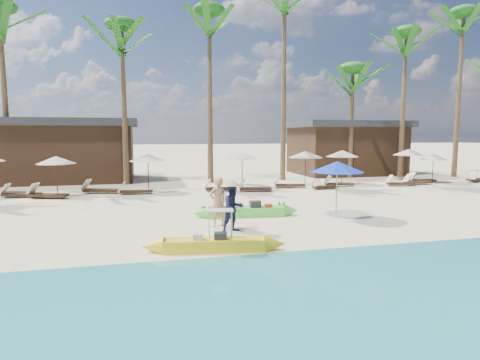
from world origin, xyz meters
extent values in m
plane|color=#FAEBB9|center=(0.00, 0.00, 0.00)|extent=(240.00, 240.00, 0.00)
cube|color=tan|center=(0.00, -5.00, 0.00)|extent=(240.00, 4.50, 0.01)
cube|color=#56E044|center=(1.64, 2.50, 0.18)|extent=(3.05, 0.90, 0.36)
cube|color=white|center=(1.64, 2.50, 0.20)|extent=(2.62, 0.69, 0.16)
cube|color=#262628|center=(2.02, 2.46, 0.45)|extent=(0.46, 0.37, 0.33)
cube|color=silver|center=(1.26, 2.58, 0.41)|extent=(0.36, 0.31, 0.27)
cube|color=red|center=(2.53, 2.36, 0.38)|extent=(0.31, 0.26, 0.21)
cylinder|color=red|center=(0.70, 2.63, 0.32)|extent=(0.21, 0.21, 0.09)
cylinder|color=#262628|center=(0.45, 2.56, 0.32)|extent=(0.19, 0.19, 0.08)
sphere|color=tan|center=(0.17, 2.63, 0.37)|extent=(0.17, 0.17, 0.17)
cylinder|color=yellow|center=(3.02, 2.44, 0.37)|extent=(0.13, 0.13, 0.17)
cylinder|color=yellow|center=(3.21, 2.43, 0.37)|extent=(0.13, 0.13, 0.17)
cube|color=yellow|center=(-0.42, -1.91, 0.17)|extent=(2.88, 1.03, 0.34)
cube|color=white|center=(-0.42, -1.91, 0.19)|extent=(2.47, 0.81, 0.15)
cube|color=#262628|center=(-0.25, -1.94, 0.40)|extent=(0.40, 0.34, 0.27)
cube|color=silver|center=(-0.86, -1.84, 0.38)|extent=(0.32, 0.29, 0.23)
cube|color=beige|center=(-0.25, -1.94, 1.16)|extent=(0.78, 0.60, 0.03)
imported|color=tan|center=(0.22, 0.96, 0.88)|extent=(0.74, 0.59, 1.77)
imported|color=#15183B|center=(0.60, 0.14, 0.81)|extent=(0.96, 0.85, 1.62)
cylinder|color=#99999E|center=(5.01, 1.42, 1.08)|extent=(0.05, 0.05, 2.15)
cone|color=#1336B5|center=(5.01, 1.42, 2.01)|extent=(2.06, 2.06, 0.42)
cube|color=#321E14|center=(-8.43, 9.92, 0.16)|extent=(1.86, 0.79, 0.13)
cube|color=beige|center=(-9.22, 10.02, 0.48)|extent=(0.47, 0.63, 0.53)
cylinder|color=#321E14|center=(-6.76, 10.20, 1.02)|extent=(0.05, 0.05, 2.04)
cone|color=beige|center=(-6.76, 10.20, 1.90)|extent=(2.04, 2.04, 0.41)
cube|color=#321E14|center=(-6.99, 9.23, 0.17)|extent=(2.00, 1.21, 0.13)
cube|color=beige|center=(-7.78, 9.51, 0.50)|extent=(0.61, 0.72, 0.55)
cube|color=#321E14|center=(-4.58, 10.50, 0.17)|extent=(2.00, 1.14, 0.13)
cube|color=beige|center=(-5.38, 10.74, 0.50)|extent=(0.59, 0.71, 0.56)
cylinder|color=#321E14|center=(-2.01, 10.38, 1.06)|extent=(0.05, 0.05, 2.11)
cone|color=beige|center=(-2.01, 10.38, 1.97)|extent=(2.11, 2.11, 0.42)
cube|color=#321E14|center=(-2.68, 9.70, 0.15)|extent=(1.75, 0.63, 0.12)
cube|color=beige|center=(-3.44, 9.73, 0.46)|extent=(0.41, 0.57, 0.50)
cylinder|color=#321E14|center=(3.64, 11.13, 1.06)|extent=(0.05, 0.05, 2.12)
cone|color=beige|center=(3.64, 11.13, 1.97)|extent=(2.12, 2.12, 0.42)
cube|color=#321E14|center=(2.03, 9.71, 0.15)|extent=(1.79, 0.69, 0.12)
cube|color=beige|center=(1.26, 9.77, 0.46)|extent=(0.43, 0.59, 0.51)
cube|color=#321E14|center=(3.92, 9.13, 0.16)|extent=(1.88, 0.91, 0.13)
cube|color=beige|center=(3.14, 9.28, 0.48)|extent=(0.51, 0.65, 0.53)
cylinder|color=#321E14|center=(7.63, 10.73, 1.08)|extent=(0.05, 0.05, 2.15)
cone|color=beige|center=(7.63, 10.73, 2.00)|extent=(2.15, 2.15, 0.43)
cube|color=#321E14|center=(6.43, 10.18, 0.16)|extent=(1.89, 1.05, 0.13)
cube|color=beige|center=(5.67, 10.40, 0.48)|extent=(0.55, 0.67, 0.52)
cube|color=#321E14|center=(8.27, 9.17, 0.14)|extent=(1.60, 0.69, 0.11)
cube|color=beige|center=(7.59, 9.09, 0.41)|extent=(0.41, 0.54, 0.45)
cylinder|color=#321E14|center=(10.46, 11.31, 1.07)|extent=(0.05, 0.05, 2.15)
cone|color=beige|center=(10.46, 11.31, 2.00)|extent=(2.15, 2.15, 0.43)
cube|color=#321E14|center=(9.69, 10.10, 0.15)|extent=(1.77, 0.85, 0.12)
cube|color=beige|center=(8.95, 10.23, 0.45)|extent=(0.47, 0.61, 0.50)
cylinder|color=#321E14|center=(15.75, 11.66, 1.09)|extent=(0.05, 0.05, 2.17)
cone|color=beige|center=(15.75, 11.66, 2.02)|extent=(2.17, 2.17, 0.43)
cube|color=#321E14|center=(13.57, 9.33, 0.15)|extent=(1.80, 0.93, 0.12)
cube|color=beige|center=(12.83, 9.50, 0.46)|extent=(0.50, 0.63, 0.50)
cube|color=#321E14|center=(15.07, 9.67, 0.15)|extent=(1.73, 0.76, 0.12)
cube|color=beige|center=(14.34, 9.77, 0.44)|extent=(0.44, 0.58, 0.49)
cylinder|color=#321E14|center=(16.51, 10.13, 0.95)|extent=(0.05, 0.05, 1.89)
cone|color=beige|center=(16.51, 10.13, 1.76)|extent=(1.89, 1.89, 0.38)
cube|color=#321E14|center=(15.96, 10.46, 0.16)|extent=(1.86, 0.69, 0.13)
cube|color=beige|center=(15.16, 10.50, 0.48)|extent=(0.44, 0.61, 0.53)
cube|color=#321E14|center=(20.13, 10.00, 0.16)|extent=(1.91, 1.08, 0.13)
cube|color=beige|center=(19.36, 9.77, 0.48)|extent=(0.56, 0.68, 0.53)
cube|color=#321E14|center=(20.08, 10.16, 0.14)|extent=(1.70, 0.98, 0.11)
cube|color=beige|center=(19.39, 9.95, 0.43)|extent=(0.50, 0.61, 0.47)
cone|color=brown|center=(-10.45, 15.08, 5.45)|extent=(0.40, 0.40, 10.89)
cone|color=brown|center=(-3.36, 14.27, 5.04)|extent=(0.40, 0.40, 10.08)
ellipsoid|color=#225C17|center=(-3.36, 14.27, 10.08)|extent=(2.08, 2.08, 0.88)
cone|color=brown|center=(2.15, 14.01, 5.63)|extent=(0.40, 0.40, 11.26)
ellipsoid|color=#225C17|center=(2.15, 14.01, 11.26)|extent=(2.08, 2.08, 0.88)
cone|color=brown|center=(7.45, 14.38, 6.58)|extent=(0.40, 0.40, 13.16)
cone|color=brown|center=(12.84, 14.52, 4.04)|extent=(0.40, 0.40, 8.07)
ellipsoid|color=#225C17|center=(12.84, 14.52, 8.07)|extent=(2.08, 2.08, 0.88)
cone|color=brown|center=(16.57, 13.68, 5.32)|extent=(0.40, 0.40, 10.64)
ellipsoid|color=#225C17|center=(16.57, 13.68, 10.64)|extent=(2.08, 2.08, 0.88)
cone|color=brown|center=(21.07, 13.33, 6.13)|extent=(0.40, 0.40, 12.26)
ellipsoid|color=#225C17|center=(21.07, 13.33, 12.26)|extent=(2.08, 2.08, 0.88)
cube|color=#321E14|center=(-8.00, 17.50, 1.90)|extent=(10.00, 6.00, 3.80)
cube|color=#2D2D33|center=(-8.00, 17.50, 4.05)|extent=(10.80, 6.60, 0.50)
cube|color=#321E14|center=(14.00, 17.50, 1.90)|extent=(8.00, 6.00, 3.80)
cube|color=#2D2D33|center=(14.00, 17.50, 4.05)|extent=(8.80, 6.60, 0.50)
camera|label=1|loc=(-2.30, -12.68, 3.25)|focal=30.00mm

